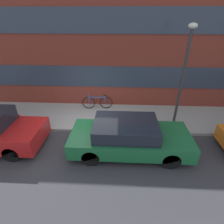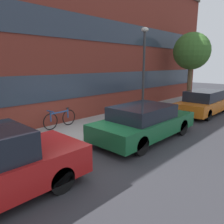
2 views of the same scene
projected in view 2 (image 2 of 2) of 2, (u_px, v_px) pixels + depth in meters
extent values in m
plane|color=#333338|center=(91.00, 143.00, 7.64)|extent=(56.00, 56.00, 0.00)
cube|color=gray|center=(69.00, 133.00, 8.51)|extent=(28.00, 2.61, 0.13)
cube|color=maroon|center=(39.00, 33.00, 8.86)|extent=(28.00, 0.90, 7.89)
cube|color=#2D3847|center=(49.00, 88.00, 9.02)|extent=(25.76, 0.04, 1.10)
cube|color=#2D3847|center=(45.00, 21.00, 8.46)|extent=(25.76, 0.04, 1.10)
cylinder|color=black|center=(28.00, 159.00, 5.68)|extent=(0.60, 0.18, 0.60)
cylinder|color=black|center=(61.00, 180.00, 4.66)|extent=(0.60, 0.18, 0.60)
cube|color=#195B33|center=(145.00, 125.00, 8.05)|extent=(4.34, 1.80, 0.56)
cube|color=black|center=(143.00, 112.00, 7.81)|extent=(2.26, 1.59, 0.47)
cylinder|color=black|center=(147.00, 120.00, 9.59)|extent=(0.62, 0.18, 0.62)
cylinder|color=black|center=(182.00, 127.00, 8.49)|extent=(0.62, 0.18, 0.62)
cylinder|color=black|center=(103.00, 134.00, 7.69)|extent=(0.62, 0.18, 0.62)
cylinder|color=black|center=(141.00, 145.00, 6.59)|extent=(0.62, 0.18, 0.62)
cube|color=#D16619|center=(205.00, 105.00, 12.07)|extent=(4.47, 1.61, 0.57)
cube|color=black|center=(204.00, 96.00, 11.83)|extent=(2.32, 1.42, 0.53)
cylinder|color=black|center=(201.00, 104.00, 13.58)|extent=(0.57, 0.18, 0.57)
cylinder|color=black|center=(181.00, 111.00, 11.62)|extent=(0.57, 0.18, 0.57)
cylinder|color=black|center=(208.00, 115.00, 10.65)|extent=(0.57, 0.18, 0.57)
torus|color=black|center=(51.00, 122.00, 8.69)|extent=(0.68, 0.09, 0.68)
torus|color=black|center=(69.00, 117.00, 9.38)|extent=(0.68, 0.09, 0.68)
cylinder|color=#234C8C|center=(60.00, 112.00, 8.97)|extent=(0.88, 0.12, 0.06)
cylinder|color=#234C8C|center=(68.00, 113.00, 9.31)|extent=(0.06, 0.06, 0.38)
cylinder|color=#234C8C|center=(51.00, 117.00, 8.66)|extent=(0.06, 0.06, 0.38)
ellipsoid|color=black|center=(68.00, 108.00, 9.26)|extent=(0.20, 0.09, 0.05)
cylinder|color=#234C8C|center=(50.00, 111.00, 8.61)|extent=(0.08, 0.44, 0.05)
cylinder|color=brown|center=(189.00, 83.00, 14.48)|extent=(0.28, 0.28, 2.75)
sphere|color=#386628|center=(192.00, 51.00, 14.05)|extent=(2.35, 2.35, 2.35)
cylinder|color=#2D2D30|center=(143.00, 77.00, 10.20)|extent=(0.11, 0.11, 3.99)
ellipsoid|color=silver|center=(145.00, 29.00, 9.75)|extent=(0.32, 0.32, 0.20)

